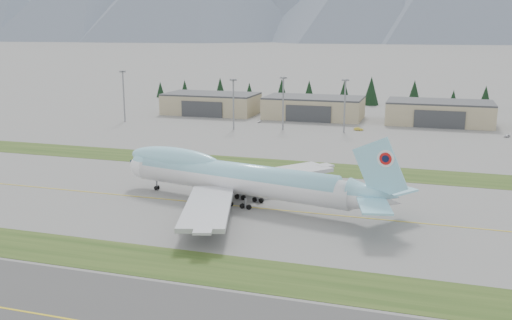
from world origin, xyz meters
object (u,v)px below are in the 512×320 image
(hangar_left, at_px, (211,103))
(hangar_center, at_px, (314,108))
(service_vehicle_b, at_px, (358,130))
(service_vehicle_c, at_px, (507,137))
(service_vehicle_a, at_px, (260,122))
(hangar_right, at_px, (439,113))
(boeing_747_freighter, at_px, (236,177))

(hangar_left, distance_m, hangar_center, 55.00)
(service_vehicle_b, relative_size, service_vehicle_c, 1.06)
(hangar_left, bearing_deg, service_vehicle_a, -31.85)
(hangar_right, bearing_deg, hangar_center, 180.00)
(hangar_left, xyz_separation_m, hangar_center, (55.00, 0.00, 0.00))
(hangar_left, height_order, hangar_right, same)
(hangar_right, bearing_deg, service_vehicle_a, -166.00)
(boeing_747_freighter, relative_size, hangar_center, 1.64)
(hangar_right, relative_size, service_vehicle_a, 15.94)
(service_vehicle_a, relative_size, service_vehicle_b, 0.73)
(boeing_747_freighter, height_order, service_vehicle_b, boeing_747_freighter)
(hangar_right, height_order, service_vehicle_b, hangar_right)
(hangar_center, relative_size, hangar_right, 1.00)
(hangar_right, bearing_deg, hangar_left, 180.00)
(service_vehicle_a, bearing_deg, service_vehicle_c, 5.26)
(boeing_747_freighter, height_order, hangar_right, boeing_747_freighter)
(service_vehicle_c, bearing_deg, hangar_right, 158.64)
(boeing_747_freighter, distance_m, service_vehicle_b, 119.37)
(hangar_right, relative_size, service_vehicle_c, 12.34)
(hangar_center, bearing_deg, service_vehicle_c, -17.41)
(hangar_left, distance_m, service_vehicle_a, 39.14)
(service_vehicle_b, bearing_deg, hangar_left, 73.52)
(service_vehicle_a, height_order, service_vehicle_c, service_vehicle_c)
(hangar_center, xyz_separation_m, service_vehicle_c, (86.96, -27.26, -5.39))
(hangar_center, bearing_deg, hangar_right, 0.00)
(hangar_right, relative_size, service_vehicle_b, 11.59)
(hangar_right, bearing_deg, service_vehicle_c, -45.32)
(boeing_747_freighter, relative_size, service_vehicle_a, 26.20)
(boeing_747_freighter, xyz_separation_m, service_vehicle_b, (15.98, 118.10, -6.82))
(hangar_right, xyz_separation_m, service_vehicle_c, (26.96, -27.26, -5.39))
(hangar_center, relative_size, service_vehicle_b, 11.59)
(hangar_center, xyz_separation_m, service_vehicle_b, (26.19, -29.43, -5.39))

